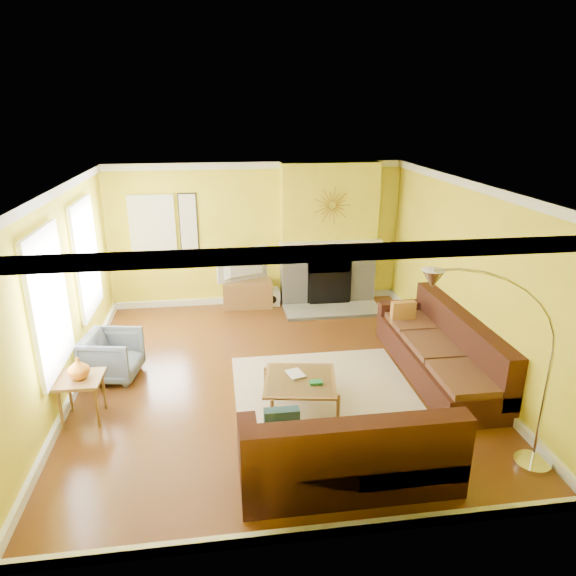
{
  "coord_description": "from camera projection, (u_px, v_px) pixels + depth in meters",
  "views": [
    {
      "loc": [
        -0.73,
        -6.48,
        3.64
      ],
      "look_at": [
        0.24,
        0.4,
        1.18
      ],
      "focal_mm": 32.0,
      "sensor_mm": 36.0,
      "label": 1
    }
  ],
  "objects": [
    {
      "name": "sunburst",
      "position": [
        332.0,
        206.0,
        9.28
      ],
      "size": [
        0.7,
        0.04,
        0.7
      ],
      "primitive_type": null,
      "color": "olive",
      "rests_on": "fireplace"
    },
    {
      "name": "hearth",
      "position": [
        333.0,
        310.0,
        9.63
      ],
      "size": [
        1.8,
        0.7,
        0.06
      ],
      "primitive_type": "cube",
      "color": "gray",
      "rests_on": "floor"
    },
    {
      "name": "window_back",
      "position": [
        153.0,
        228.0,
        9.35
      ],
      "size": [
        0.82,
        0.06,
        1.22
      ],
      "primitive_type": "cube",
      "color": "white",
      "rests_on": "wall_back"
    },
    {
      "name": "armchair",
      "position": [
        112.0,
        356.0,
        7.21
      ],
      "size": [
        0.85,
        0.84,
        0.67
      ],
      "primitive_type": "imported",
      "rotation": [
        0.0,
        0.0,
        1.39
      ],
      "color": "slate",
      "rests_on": "floor"
    },
    {
      "name": "crown_molding",
      "position": [
        274.0,
        191.0,
        6.48
      ],
      "size": [
        5.5,
        6.0,
        0.12
      ],
      "primitive_type": null,
      "color": "white",
      "rests_on": "ceiling"
    },
    {
      "name": "coffee_table",
      "position": [
        300.0,
        391.0,
        6.61
      ],
      "size": [
        1.04,
        1.04,
        0.36
      ],
      "primitive_type": null,
      "rotation": [
        0.0,
        0.0,
        -0.17
      ],
      "color": "white",
      "rests_on": "floor"
    },
    {
      "name": "side_table",
      "position": [
        83.0,
        398.0,
        6.25
      ],
      "size": [
        0.53,
        0.53,
        0.57
      ],
      "primitive_type": null,
      "rotation": [
        0.0,
        0.0,
        -0.03
      ],
      "color": "brown",
      "rests_on": "floor"
    },
    {
      "name": "wall_art",
      "position": [
        189.0,
        224.0,
        9.43
      ],
      "size": [
        0.34,
        0.04,
        1.14
      ],
      "primitive_type": "cube",
      "color": "white",
      "rests_on": "wall_back"
    },
    {
      "name": "media_console",
      "position": [
        247.0,
        294.0,
        9.82
      ],
      "size": [
        0.93,
        0.42,
        0.51
      ],
      "primitive_type": "cube",
      "color": "brown",
      "rests_on": "floor"
    },
    {
      "name": "mantel",
      "position": [
        331.0,
        243.0,
        9.51
      ],
      "size": [
        1.92,
        0.22,
        0.08
      ],
      "primitive_type": "cube",
      "color": "white",
      "rests_on": "fireplace"
    },
    {
      "name": "rug",
      "position": [
        321.0,
        383.0,
        7.15
      ],
      "size": [
        2.4,
        1.8,
        0.02
      ],
      "primitive_type": "cube",
      "color": "beige",
      "rests_on": "floor"
    },
    {
      "name": "window_left_near",
      "position": [
        85.0,
        257.0,
        7.71
      ],
      "size": [
        0.06,
        1.22,
        1.72
      ],
      "primitive_type": "cube",
      "color": "white",
      "rests_on": "wall_left"
    },
    {
      "name": "wall_back",
      "position": [
        256.0,
        235.0,
        9.72
      ],
      "size": [
        5.5,
        0.02,
        2.7
      ],
      "primitive_type": "cube",
      "color": "yellow",
      "rests_on": "ground"
    },
    {
      "name": "window_left_far",
      "position": [
        48.0,
        302.0,
        5.94
      ],
      "size": [
        0.06,
        1.22,
        1.72
      ],
      "primitive_type": "cube",
      "color": "white",
      "rests_on": "wall_left"
    },
    {
      "name": "ceiling",
      "position": [
        274.0,
        185.0,
        6.45
      ],
      "size": [
        5.5,
        6.0,
        0.02
      ],
      "primitive_type": "cube",
      "color": "white",
      "rests_on": "ground"
    },
    {
      "name": "tv",
      "position": [
        247.0,
        265.0,
        9.63
      ],
      "size": [
        1.08,
        0.52,
        0.63
      ],
      "primitive_type": "imported",
      "rotation": [
        0.0,
        0.0,
        3.5
      ],
      "color": "black",
      "rests_on": "media_console"
    },
    {
      "name": "sectional_sofa",
      "position": [
        364.0,
        368.0,
        6.63
      ],
      "size": [
        3.37,
        3.86,
        0.9
      ],
      "primitive_type": null,
      "color": "#3A1912",
      "rests_on": "floor"
    },
    {
      "name": "wall_right",
      "position": [
        468.0,
        278.0,
        7.27
      ],
      "size": [
        0.02,
        6.0,
        2.7
      ],
      "primitive_type": "cube",
      "color": "yellow",
      "rests_on": "ground"
    },
    {
      "name": "floor",
      "position": [
        276.0,
        376.0,
        7.36
      ],
      "size": [
        5.5,
        6.0,
        0.02
      ],
      "primitive_type": "cube",
      "color": "brown",
      "rests_on": "ground"
    },
    {
      "name": "arc_lamp",
      "position": [
        492.0,
        377.0,
        5.06
      ],
      "size": [
        1.42,
        0.36,
        2.26
      ],
      "primitive_type": null,
      "color": "silver",
      "rests_on": "floor"
    },
    {
      "name": "subwoofer",
      "position": [
        271.0,
        297.0,
        9.96
      ],
      "size": [
        0.3,
        0.3,
        0.3
      ],
      "primitive_type": "cube",
      "color": "white",
      "rests_on": "floor"
    },
    {
      "name": "baseboard",
      "position": [
        275.0,
        372.0,
        7.34
      ],
      "size": [
        5.5,
        6.0,
        0.12
      ],
      "primitive_type": null,
      "color": "white",
      "rests_on": "floor"
    },
    {
      "name": "fireplace",
      "position": [
        328.0,
        235.0,
        9.7
      ],
      "size": [
        1.8,
        0.4,
        2.7
      ],
      "primitive_type": null,
      "color": "gray",
      "rests_on": "floor"
    },
    {
      "name": "wall_front",
      "position": [
        318.0,
        410.0,
        4.1
      ],
      "size": [
        5.5,
        0.02,
        2.7
      ],
      "primitive_type": "cube",
      "color": "yellow",
      "rests_on": "ground"
    },
    {
      "name": "book",
      "position": [
        289.0,
        375.0,
        6.61
      ],
      "size": [
        0.26,
        0.31,
        0.03
      ],
      "primitive_type": "imported",
      "rotation": [
        0.0,
        0.0,
        0.29
      ],
      "color": "white",
      "rests_on": "coffee_table"
    },
    {
      "name": "vase",
      "position": [
        78.0,
        368.0,
        6.11
      ],
      "size": [
        0.31,
        0.31,
        0.27
      ],
      "primitive_type": "imported",
      "rotation": [
        0.0,
        0.0,
        -0.22
      ],
      "color": "orange",
      "rests_on": "side_table"
    },
    {
      "name": "wall_left",
      "position": [
        60.0,
        297.0,
        6.55
      ],
      "size": [
        0.02,
        6.0,
        2.7
      ],
      "primitive_type": "cube",
      "color": "yellow",
      "rests_on": "ground"
    }
  ]
}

